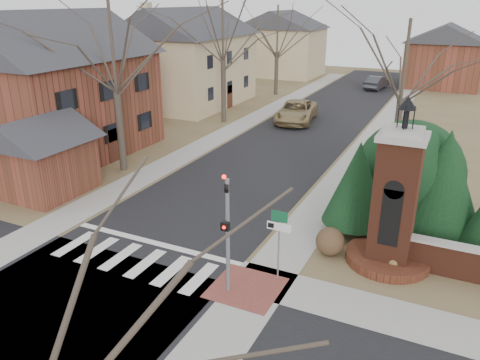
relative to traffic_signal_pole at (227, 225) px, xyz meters
The scene contains 27 objects.
ground 5.05m from the traffic_signal_pole, behind, with size 120.00×120.00×0.00m, color brown.
main_street 22.01m from the traffic_signal_pole, 101.35° to the left, with size 8.00×70.00×0.01m, color black.
cross_street 6.16m from the traffic_signal_pole, 140.28° to the right, with size 120.00×8.00×0.01m, color black.
crosswalk_zone 5.02m from the traffic_signal_pole, behind, with size 8.00×2.20×0.02m, color silver.
stop_bar 5.30m from the traffic_signal_pole, 158.11° to the left, with size 8.00×0.35×0.02m, color silver.
sidewalk_right_main 21.60m from the traffic_signal_pole, 87.59° to the left, with size 2.00×60.00×0.02m, color gray.
sidewalk_left 23.58m from the traffic_signal_pole, 113.91° to the left, with size 2.00×60.00×0.02m, color gray.
curb_apron 2.66m from the traffic_signal_pole, 40.52° to the left, with size 2.40×2.40×0.02m, color brown.
traffic_signal_pole is the anchor object (origin of this frame).
sign_post 2.02m from the traffic_signal_pole, 47.57° to the left, with size 0.90×0.07×2.75m.
brick_gate_monument 6.47m from the traffic_signal_pole, 43.24° to the left, with size 3.20×3.20×6.47m.
house_brick_left 19.81m from the traffic_signal_pole, 151.43° to the left, with size 9.80×11.80×9.42m.
house_stucco_left 31.92m from the traffic_signal_pole, 123.97° to the left, with size 9.80×12.80×9.28m.
garage_left 13.40m from the traffic_signal_pole, 163.01° to the left, with size 4.80×4.80×4.29m.
house_distant_left 50.18m from the traffic_signal_pole, 108.98° to the left, with size 10.80×8.80×8.53m.
house_distant_right 47.58m from the traffic_signal_pole, 85.55° to the left, with size 8.80×8.80×7.30m.
evergreen_near 7.06m from the traffic_signal_pole, 65.72° to the left, with size 2.80×2.80×4.10m.
evergreen_mid 9.83m from the traffic_signal_pole, 50.89° to the left, with size 3.40×3.40×4.70m.
evergreen_mass 10.09m from the traffic_signal_pole, 62.23° to the left, with size 4.80×4.80×4.80m, color black.
bare_tree_0 14.99m from the traffic_signal_pole, 143.29° to the left, with size 8.05×8.05×11.15m.
bare_tree_1 24.83m from the traffic_signal_pole, 117.81° to the left, with size 8.40×8.40×11.64m.
bare_tree_2 36.66m from the traffic_signal_pole, 108.92° to the left, with size 7.35×7.35×10.19m.
bare_tree_3 16.28m from the traffic_signal_pole, 78.28° to the left, with size 7.00×7.00×9.70m.
pickup_truck 24.82m from the traffic_signal_pole, 103.78° to the left, with size 2.82×6.11×1.70m, color #978052.
distant_car 42.36m from the traffic_signal_pole, 93.66° to the left, with size 1.56×4.49×1.48m, color #36373E.
dry_shrub_left 5.15m from the traffic_signal_pole, 58.17° to the left, with size 1.14×1.14×1.14m, color #4E3823.
dry_shrub_right 6.79m from the traffic_signal_pole, 38.85° to the left, with size 0.77×0.77×0.77m, color brown.
Camera 1 is at (10.67, -11.74, 9.55)m, focal length 35.00 mm.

